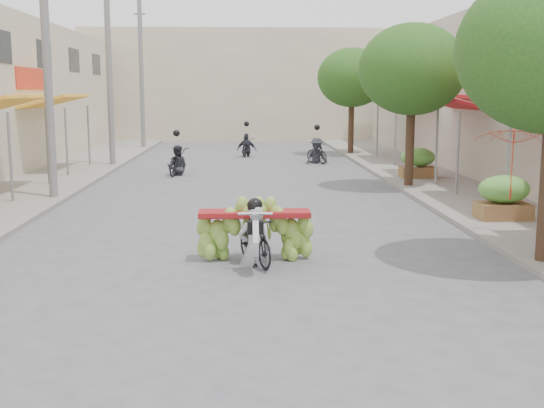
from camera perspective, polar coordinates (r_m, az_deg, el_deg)
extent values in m
plane|color=#5D5D62|center=(8.23, -2.71, -12.69)|extent=(120.00, 120.00, 0.00)
cube|color=gray|center=(23.90, -19.59, 1.52)|extent=(4.00, 60.00, 0.12)
cube|color=gray|center=(23.86, 14.51, 1.75)|extent=(4.00, 60.00, 0.12)
cube|color=#F9A929|center=(21.84, -21.82, 7.79)|extent=(1.77, 4.00, 0.53)
cylinder|color=slate|center=(19.96, -21.04, 3.51)|extent=(0.08, 0.08, 2.55)
cylinder|color=slate|center=(23.38, -18.26, 4.42)|extent=(0.08, 0.08, 2.55)
cube|color=#F9A929|center=(27.58, -17.70, 8.20)|extent=(1.77, 4.00, 0.53)
cylinder|color=slate|center=(25.69, -16.81, 4.90)|extent=(0.08, 0.08, 2.55)
cylinder|color=slate|center=(29.19, -15.08, 5.46)|extent=(0.08, 0.08, 2.55)
cube|color=red|center=(27.83, -19.56, 9.86)|extent=(0.10, 3.50, 0.80)
cube|color=#1E2328|center=(25.02, -21.78, 12.15)|extent=(0.08, 2.00, 1.10)
cube|color=#1E2328|center=(29.79, -18.57, 11.77)|extent=(0.08, 2.00, 1.10)
cube|color=#1E2328|center=(34.62, -16.26, 11.47)|extent=(0.08, 2.00, 1.10)
cube|color=#1E2328|center=(39.49, -14.52, 11.24)|extent=(0.08, 2.00, 1.10)
cube|color=#B0171C|center=(19.00, 19.59, 7.79)|extent=(1.77, 4.20, 0.53)
cylinder|color=slate|center=(17.02, 19.13, 2.71)|extent=(0.08, 0.08, 2.55)
cylinder|color=slate|center=(20.58, 15.27, 3.96)|extent=(0.08, 0.08, 2.55)
cube|color=#B0171C|center=(24.67, 14.36, 8.27)|extent=(1.77, 4.20, 0.53)
cylinder|color=slate|center=(22.68, 13.60, 4.49)|extent=(0.08, 0.08, 2.55)
cylinder|color=slate|center=(26.34, 11.33, 5.21)|extent=(0.08, 0.08, 2.55)
cube|color=#B0171C|center=(30.46, 11.10, 8.53)|extent=(1.77, 4.20, 0.53)
cylinder|color=slate|center=(28.48, 10.28, 5.54)|extent=(0.08, 0.08, 2.55)
cylinder|color=slate|center=(32.19, 8.80, 6.00)|extent=(0.08, 0.08, 2.55)
cube|color=beige|center=(45.63, -2.54, 9.84)|extent=(20.00, 6.00, 7.00)
cylinder|color=slate|center=(20.39, -18.33, 11.44)|extent=(0.24, 0.24, 8.00)
cylinder|color=slate|center=(29.16, -13.47, 10.88)|extent=(0.24, 0.24, 8.00)
cylinder|color=slate|center=(38.03, -10.87, 10.54)|extent=(0.24, 0.24, 8.00)
cube|color=slate|center=(38.25, -11.02, 15.34)|extent=(0.60, 0.08, 0.08)
cylinder|color=#3A2719|center=(22.33, 11.47, 5.33)|extent=(0.28, 0.28, 3.20)
ellipsoid|color=#295719|center=(22.29, 11.65, 10.98)|extent=(3.40, 3.40, 2.90)
cylinder|color=#3A2719|center=(34.08, 6.63, 6.77)|extent=(0.28, 0.28, 3.20)
ellipsoid|color=#295719|center=(34.06, 6.70, 10.47)|extent=(3.40, 3.40, 2.90)
cube|color=brown|center=(17.01, 18.77, -0.35)|extent=(1.20, 0.80, 0.50)
ellipsoid|color=#57A13C|center=(16.93, 18.88, 1.59)|extent=(1.20, 0.88, 0.66)
cube|color=brown|center=(24.57, 12.08, 2.78)|extent=(1.20, 0.80, 0.50)
ellipsoid|color=#57A13C|center=(24.51, 12.12, 4.13)|extent=(1.20, 0.88, 0.66)
imported|color=black|center=(12.28, -1.44, -3.05)|extent=(0.94, 1.59, 0.91)
cylinder|color=silver|center=(11.61, -1.39, -2.93)|extent=(0.10, 0.66, 0.66)
cube|color=black|center=(11.67, -1.40, -1.96)|extent=(0.28, 0.22, 0.22)
cylinder|color=silver|center=(11.73, -1.41, -0.81)|extent=(0.60, 0.05, 0.05)
cube|color=maroon|center=(12.54, -1.48, -0.80)|extent=(2.04, 0.55, 0.10)
imported|color=#BBBCC4|center=(12.10, -1.45, 0.03)|extent=(0.60, 0.44, 1.66)
sphere|color=black|center=(11.97, -1.46, 3.78)|extent=(0.28, 0.28, 0.28)
imported|color=red|center=(15.24, 19.72, 6.16)|extent=(2.22, 2.22, 1.57)
imported|color=white|center=(24.42, 11.66, 4.39)|extent=(1.07, 0.85, 1.88)
imported|color=black|center=(25.88, -7.95, 3.50)|extent=(1.00, 1.86, 0.99)
imported|color=#2A2B32|center=(25.82, -7.98, 4.89)|extent=(0.87, 0.63, 1.65)
sphere|color=black|center=(25.79, -8.00, 5.90)|extent=(0.26, 0.26, 0.26)
imported|color=black|center=(29.93, 3.77, 4.26)|extent=(1.11, 1.56, 0.90)
imported|color=#2A2B32|center=(29.88, 3.78, 5.55)|extent=(1.19, 0.99, 1.65)
sphere|color=black|center=(29.85, 3.79, 6.42)|extent=(0.26, 0.26, 0.26)
imported|color=black|center=(33.15, -2.14, 4.73)|extent=(0.82, 1.60, 0.86)
imported|color=#2A2B32|center=(33.10, -2.15, 5.93)|extent=(1.05, 0.71, 1.65)
sphere|color=black|center=(33.08, -2.15, 6.72)|extent=(0.26, 0.26, 0.26)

